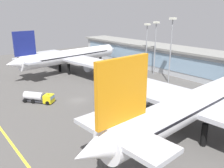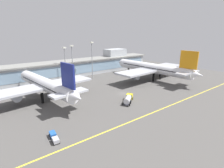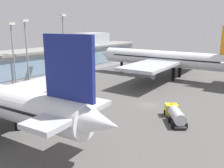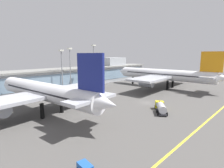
{
  "view_description": "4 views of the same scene",
  "coord_description": "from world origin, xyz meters",
  "px_view_note": "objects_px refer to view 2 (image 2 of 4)",
  "views": [
    {
      "loc": [
        55.88,
        -32.03,
        24.67
      ],
      "look_at": [
        8.41,
        5.97,
        5.8
      ],
      "focal_mm": 38.02,
      "sensor_mm": 36.0,
      "label": 1
    },
    {
      "loc": [
        -52.64,
        -58.95,
        27.51
      ],
      "look_at": [
        -2.04,
        6.05,
        3.78
      ],
      "focal_mm": 28.39,
      "sensor_mm": 36.0,
      "label": 2
    },
    {
      "loc": [
        -49.42,
        -26.61,
        18.95
      ],
      "look_at": [
        0.35,
        11.3,
        3.56
      ],
      "focal_mm": 38.33,
      "sensor_mm": 36.0,
      "label": 3
    },
    {
      "loc": [
        -53.5,
        -34.72,
        17.54
      ],
      "look_at": [
        -8.2,
        9.25,
        6.93
      ],
      "focal_mm": 28.1,
      "sensor_mm": 36.0,
      "label": 4
    }
  ],
  "objects_px": {
    "airliner_near_left": "(45,85)",
    "apron_light_mast_west": "(92,55)",
    "baggage_tug_near": "(54,137)",
    "fuel_tanker_truck": "(128,99)",
    "apron_light_mast_centre": "(72,57)",
    "apron_light_mast_east": "(65,58)",
    "airliner_near_right": "(152,68)"
  },
  "relations": [
    {
      "from": "airliner_near_left",
      "to": "apron_light_mast_west",
      "type": "xyz_separation_m",
      "value": [
        35.51,
        19.88,
        8.3
      ]
    },
    {
      "from": "baggage_tug_near",
      "to": "apron_light_mast_west",
      "type": "bearing_deg",
      "value": -34.1
    },
    {
      "from": "baggage_tug_near",
      "to": "apron_light_mast_west",
      "type": "height_order",
      "value": "apron_light_mast_west"
    },
    {
      "from": "fuel_tanker_truck",
      "to": "baggage_tug_near",
      "type": "distance_m",
      "value": 34.83
    },
    {
      "from": "apron_light_mast_west",
      "to": "airliner_near_left",
      "type": "bearing_deg",
      "value": -150.76
    },
    {
      "from": "apron_light_mast_centre",
      "to": "apron_light_mast_west",
      "type": "bearing_deg",
      "value": -22.52
    },
    {
      "from": "fuel_tanker_truck",
      "to": "apron_light_mast_east",
      "type": "height_order",
      "value": "apron_light_mast_east"
    },
    {
      "from": "airliner_near_left",
      "to": "baggage_tug_near",
      "type": "relative_size",
      "value": 9.22
    },
    {
      "from": "airliner_near_left",
      "to": "baggage_tug_near",
      "type": "distance_m",
      "value": 33.26
    },
    {
      "from": "apron_light_mast_west",
      "to": "apron_light_mast_east",
      "type": "relative_size",
      "value": 1.14
    },
    {
      "from": "baggage_tug_near",
      "to": "apron_light_mast_centre",
      "type": "relative_size",
      "value": 0.28
    },
    {
      "from": "airliner_near_left",
      "to": "apron_light_mast_east",
      "type": "distance_m",
      "value": 32.2
    },
    {
      "from": "apron_light_mast_west",
      "to": "baggage_tug_near",
      "type": "bearing_deg",
      "value": -130.59
    },
    {
      "from": "apron_light_mast_centre",
      "to": "apron_light_mast_east",
      "type": "xyz_separation_m",
      "value": [
        -4.59,
        -0.05,
        -0.52
      ]
    },
    {
      "from": "airliner_near_right",
      "to": "baggage_tug_near",
      "type": "xyz_separation_m",
      "value": [
        -71.44,
        -26.33,
        -6.11
      ]
    },
    {
      "from": "fuel_tanker_truck",
      "to": "baggage_tug_near",
      "type": "bearing_deg",
      "value": 155.63
    },
    {
      "from": "airliner_near_right",
      "to": "apron_light_mast_centre",
      "type": "relative_size",
      "value": 2.92
    },
    {
      "from": "apron_light_mast_centre",
      "to": "apron_light_mast_east",
      "type": "relative_size",
      "value": 1.05
    },
    {
      "from": "apron_light_mast_west",
      "to": "apron_light_mast_centre",
      "type": "distance_m",
      "value": 12.0
    },
    {
      "from": "apron_light_mast_centre",
      "to": "airliner_near_left",
      "type": "bearing_deg",
      "value": -135.0
    },
    {
      "from": "airliner_near_right",
      "to": "apron_light_mast_centre",
      "type": "xyz_separation_m",
      "value": [
        -38.38,
        29.74,
        6.93
      ]
    },
    {
      "from": "baggage_tug_near",
      "to": "apron_light_mast_east",
      "type": "relative_size",
      "value": 0.29
    },
    {
      "from": "apron_light_mast_west",
      "to": "apron_light_mast_east",
      "type": "height_order",
      "value": "apron_light_mast_west"
    },
    {
      "from": "airliner_near_right",
      "to": "apron_light_mast_east",
      "type": "bearing_deg",
      "value": 52.05
    },
    {
      "from": "apron_light_mast_east",
      "to": "apron_light_mast_centre",
      "type": "bearing_deg",
      "value": 0.6
    },
    {
      "from": "airliner_near_right",
      "to": "fuel_tanker_truck",
      "type": "relative_size",
      "value": 6.95
    },
    {
      "from": "airliner_near_left",
      "to": "baggage_tug_near",
      "type": "xyz_separation_m",
      "value": [
        -8.6,
        -31.61,
        -5.74
      ]
    },
    {
      "from": "apron_light_mast_west",
      "to": "apron_light_mast_centre",
      "type": "relative_size",
      "value": 1.09
    },
    {
      "from": "airliner_near_left",
      "to": "fuel_tanker_truck",
      "type": "height_order",
      "value": "airliner_near_left"
    },
    {
      "from": "baggage_tug_near",
      "to": "fuel_tanker_truck",
      "type": "bearing_deg",
      "value": -71.06
    },
    {
      "from": "airliner_near_right",
      "to": "fuel_tanker_truck",
      "type": "height_order",
      "value": "airliner_near_right"
    },
    {
      "from": "baggage_tug_near",
      "to": "airliner_near_right",
      "type": "bearing_deg",
      "value": -63.27
    }
  ]
}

